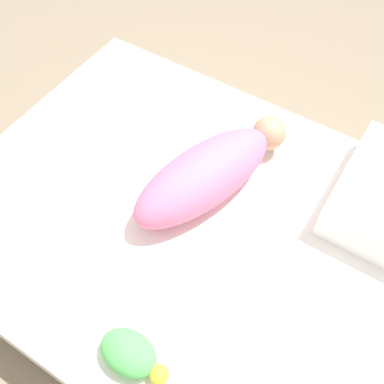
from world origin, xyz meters
TOP-DOWN VIEW (x-y plane):
  - ground_plane at (0.00, 0.00)m, footprint 12.00×12.00m
  - bed_mattress at (0.00, 0.00)m, footprint 1.33×1.08m
  - swaddled_baby at (0.03, 0.11)m, footprint 0.32×0.57m
  - turtle_plush at (0.13, -0.41)m, footprint 0.18×0.10m

SIDE VIEW (x-z plane):
  - ground_plane at x=0.00m, z-range 0.00..0.00m
  - bed_mattress at x=0.00m, z-range 0.00..0.23m
  - turtle_plush at x=0.13m, z-range 0.23..0.30m
  - swaddled_baby at x=0.03m, z-range 0.23..0.39m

